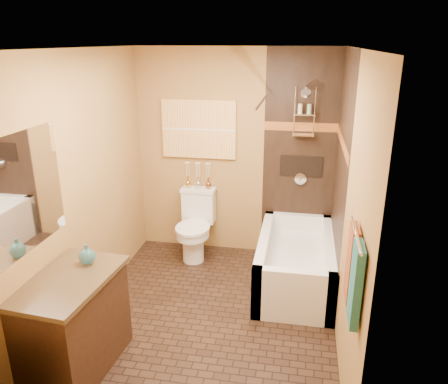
% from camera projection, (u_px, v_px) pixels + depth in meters
% --- Properties ---
extents(floor, '(3.00, 3.00, 0.00)m').
position_uv_depth(floor, '(210.00, 315.00, 4.29)').
color(floor, black).
rests_on(floor, ground).
extents(wall_left, '(0.02, 3.00, 2.50)m').
position_uv_depth(wall_left, '(83.00, 188.00, 4.08)').
color(wall_left, '#A17D3E').
rests_on(wall_left, floor).
extents(wall_right, '(0.02, 3.00, 2.50)m').
position_uv_depth(wall_right, '(347.00, 205.00, 3.68)').
color(wall_right, '#A17D3E').
rests_on(wall_right, floor).
extents(wall_back, '(2.40, 0.02, 2.50)m').
position_uv_depth(wall_back, '(235.00, 155.00, 5.27)').
color(wall_back, '#A17D3E').
rests_on(wall_back, floor).
extents(wall_front, '(2.40, 0.02, 2.50)m').
position_uv_depth(wall_front, '(152.00, 284.00, 2.49)').
color(wall_front, '#A17D3E').
rests_on(wall_front, floor).
extents(ceiling, '(3.00, 3.00, 0.00)m').
position_uv_depth(ceiling, '(206.00, 48.00, 3.47)').
color(ceiling, silver).
rests_on(ceiling, wall_back).
extents(alcove_tile_back, '(0.85, 0.01, 2.50)m').
position_uv_depth(alcove_tile_back, '(300.00, 158.00, 5.13)').
color(alcove_tile_back, black).
rests_on(alcove_tile_back, wall_back).
extents(alcove_tile_right, '(0.01, 1.50, 2.50)m').
position_uv_depth(alcove_tile_right, '(340.00, 178.00, 4.37)').
color(alcove_tile_right, black).
rests_on(alcove_tile_right, wall_right).
extents(mosaic_band_back, '(0.85, 0.01, 0.10)m').
position_uv_depth(mosaic_band_back, '(301.00, 127.00, 5.00)').
color(mosaic_band_back, brown).
rests_on(mosaic_band_back, alcove_tile_back).
extents(mosaic_band_right, '(0.01, 1.50, 0.10)m').
position_uv_depth(mosaic_band_right, '(342.00, 142.00, 4.25)').
color(mosaic_band_right, brown).
rests_on(mosaic_band_right, alcove_tile_right).
extents(alcove_niche, '(0.50, 0.01, 0.25)m').
position_uv_depth(alcove_niche, '(301.00, 166.00, 5.15)').
color(alcove_niche, black).
rests_on(alcove_niche, alcove_tile_back).
extents(shower_fixtures, '(0.24, 0.33, 1.16)m').
position_uv_depth(shower_fixtures, '(304.00, 124.00, 4.89)').
color(shower_fixtures, silver).
rests_on(shower_fixtures, floor).
extents(curtain_rod, '(0.03, 1.55, 0.03)m').
position_uv_depth(curtain_rod, '(264.00, 99.00, 4.25)').
color(curtain_rod, silver).
rests_on(curtain_rod, wall_back).
extents(towel_bar, '(0.02, 0.55, 0.02)m').
position_uv_depth(towel_bar, '(356.00, 234.00, 2.64)').
color(towel_bar, silver).
rests_on(towel_bar, wall_right).
extents(towel_teal, '(0.05, 0.22, 0.52)m').
position_uv_depth(towel_teal, '(356.00, 284.00, 2.61)').
color(towel_teal, '#1D5E62').
rests_on(towel_teal, towel_bar).
extents(towel_rust, '(0.05, 0.22, 0.52)m').
position_uv_depth(towel_rust, '(352.00, 264.00, 2.85)').
color(towel_rust, maroon).
rests_on(towel_rust, towel_bar).
extents(sunset_painting, '(0.90, 0.04, 0.70)m').
position_uv_depth(sunset_painting, '(199.00, 129.00, 5.22)').
color(sunset_painting, gold).
rests_on(sunset_painting, wall_back).
extents(vanity_mirror, '(0.01, 1.00, 0.90)m').
position_uv_depth(vanity_mirror, '(22.00, 194.00, 3.17)').
color(vanity_mirror, white).
rests_on(vanity_mirror, wall_left).
extents(bathtub, '(0.80, 1.50, 0.55)m').
position_uv_depth(bathtub, '(295.00, 266.00, 4.78)').
color(bathtub, white).
rests_on(bathtub, floor).
extents(toilet, '(0.43, 0.63, 0.83)m').
position_uv_depth(toilet, '(195.00, 225.00, 5.34)').
color(toilet, white).
rests_on(toilet, floor).
extents(vanity, '(0.65, 0.98, 0.83)m').
position_uv_depth(vanity, '(73.00, 324.00, 3.49)').
color(vanity, black).
rests_on(vanity, floor).
extents(teal_bottle, '(0.17, 0.17, 0.21)m').
position_uv_depth(teal_bottle, '(87.00, 254.00, 3.54)').
color(teal_bottle, '#296E7D').
rests_on(teal_bottle, vanity).
extents(bud_vases, '(0.32, 0.07, 0.32)m').
position_uv_depth(bud_vases, '(198.00, 175.00, 5.32)').
color(bud_vases, gold).
rests_on(bud_vases, toilet).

